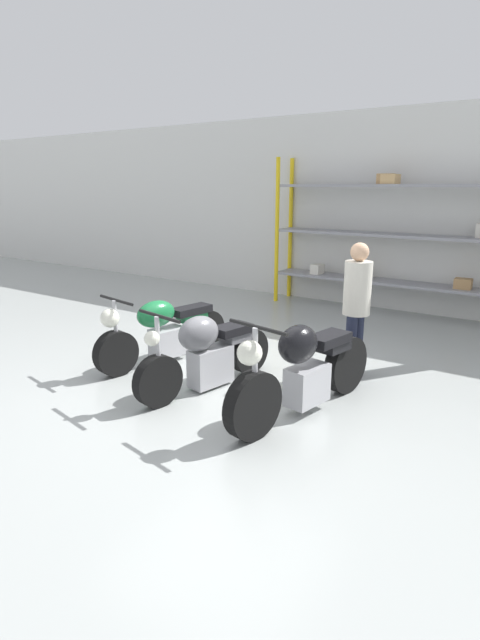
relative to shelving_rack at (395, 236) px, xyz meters
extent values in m
plane|color=#9EA3A0|center=(-0.54, -4.48, -1.41)|extent=(30.00, 30.00, 0.00)
cube|color=silver|center=(-0.54, 0.37, 0.39)|extent=(30.00, 0.08, 3.60)
cylinder|color=yellow|center=(-2.25, -0.27, -0.02)|extent=(0.08, 0.08, 2.79)
cylinder|color=yellow|center=(-2.25, 0.28, -0.02)|extent=(0.08, 0.08, 2.79)
cube|color=gray|center=(0.00, 0.00, -0.84)|extent=(4.50, 0.55, 0.05)
cube|color=gray|center=(0.00, 0.00, 0.01)|extent=(4.50, 0.55, 0.05)
cube|color=gray|center=(0.00, 0.00, 0.86)|extent=(4.50, 0.55, 0.05)
cube|color=#A87F51|center=(1.20, -0.01, -0.73)|extent=(0.27, 0.22, 0.17)
cube|color=tan|center=(-0.62, -0.05, -0.72)|extent=(0.32, 0.32, 0.19)
cube|color=#A87F51|center=(-0.21, -0.07, 0.97)|extent=(0.27, 0.26, 0.17)
cube|color=silver|center=(-1.46, -0.03, -0.72)|extent=(0.19, 0.27, 0.18)
cube|color=tan|center=(-0.13, -0.09, 0.96)|extent=(0.28, 0.28, 0.16)
cylinder|color=black|center=(-1.79, -4.95, -1.13)|extent=(0.26, 0.58, 0.56)
cylinder|color=black|center=(-1.52, -3.50, -1.13)|extent=(0.26, 0.58, 0.56)
cube|color=#ADADB2|center=(-1.64, -4.17, -1.16)|extent=(0.36, 0.49, 0.37)
ellipsoid|color=#196B38|center=(-1.67, -4.34, -0.74)|extent=(0.39, 0.60, 0.35)
cube|color=black|center=(-1.56, -3.76, -0.80)|extent=(0.35, 0.62, 0.10)
cube|color=#196B38|center=(-1.56, -3.75, -0.89)|extent=(0.28, 0.44, 0.12)
cylinder|color=#ADADB2|center=(-1.78, -4.93, -0.80)|extent=(0.06, 0.06, 0.66)
sphere|color=silver|center=(-1.80, -5.00, -0.67)|extent=(0.23, 0.23, 0.23)
cylinder|color=black|center=(-1.78, -4.90, -0.47)|extent=(0.68, 0.16, 0.04)
cylinder|color=black|center=(-0.74, -5.32, -1.13)|extent=(0.24, 0.58, 0.56)
cylinder|color=black|center=(-0.49, -3.96, -1.13)|extent=(0.24, 0.58, 0.56)
cube|color=#ADADB2|center=(-0.61, -4.59, -1.16)|extent=(0.33, 0.56, 0.44)
ellipsoid|color=slate|center=(-0.64, -4.75, -0.73)|extent=(0.42, 0.57, 0.39)
cube|color=black|center=(-0.54, -4.25, -0.79)|extent=(0.36, 0.52, 0.10)
cube|color=slate|center=(-0.53, -4.19, -0.88)|extent=(0.29, 0.37, 0.12)
cylinder|color=#ADADB2|center=(-0.74, -5.30, -0.78)|extent=(0.06, 0.06, 0.70)
sphere|color=silver|center=(-0.75, -5.37, -0.65)|extent=(0.16, 0.16, 0.16)
cylinder|color=black|center=(-0.73, -5.27, -0.43)|extent=(0.66, 0.16, 0.04)
cylinder|color=black|center=(0.46, -5.35, -1.09)|extent=(0.26, 0.67, 0.65)
cylinder|color=black|center=(0.74, -3.85, -1.09)|extent=(0.26, 0.67, 0.65)
cube|color=#ADADB2|center=(0.61, -4.55, -1.12)|extent=(0.34, 0.52, 0.40)
ellipsoid|color=black|center=(0.58, -4.72, -0.64)|extent=(0.41, 0.52, 0.39)
cube|color=black|center=(0.67, -4.22, -0.70)|extent=(0.36, 0.55, 0.10)
cube|color=black|center=(0.69, -4.11, -0.79)|extent=(0.29, 0.39, 0.12)
cylinder|color=#ADADB2|center=(0.47, -5.33, -0.72)|extent=(0.06, 0.06, 0.73)
sphere|color=silver|center=(0.45, -5.39, -0.57)|extent=(0.23, 0.23, 0.23)
cylinder|color=black|center=(0.47, -5.30, -0.35)|extent=(0.67, 0.16, 0.04)
cylinder|color=#1E2338|center=(0.65, -3.29, -1.01)|extent=(0.13, 0.13, 0.79)
cylinder|color=#1E2338|center=(0.64, -3.47, -1.01)|extent=(0.13, 0.13, 0.79)
cylinder|color=beige|center=(0.64, -3.38, -0.30)|extent=(0.35, 0.35, 0.63)
sphere|color=tan|center=(0.64, -3.38, 0.12)|extent=(0.22, 0.22, 0.22)
camera|label=1|loc=(2.71, -8.88, 0.85)|focal=28.00mm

